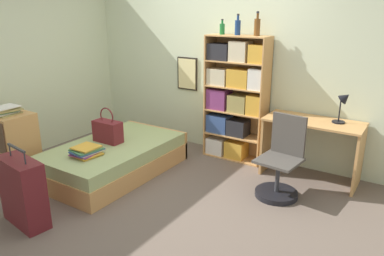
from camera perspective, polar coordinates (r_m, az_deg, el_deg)
The scene contains 16 objects.
ground_plane at distance 4.54m, azimuth -4.43°, elevation -9.00°, with size 14.00×14.00×0.00m, color #66564C.
wall_back at distance 5.39m, azimuth 5.20°, elevation 9.83°, with size 10.00×0.09×2.60m.
wall_left at distance 5.81m, azimuth -23.42°, elevation 9.04°, with size 0.06×10.00×2.60m.
bed at distance 4.95m, azimuth -11.63°, elevation -4.51°, with size 1.07×1.80×0.39m.
handbag at distance 4.92m, azimuth -12.72°, elevation -0.44°, with size 0.38×0.18×0.46m.
book_stack_on_bed at distance 4.55m, azimuth -15.70°, elevation -3.42°, with size 0.34×0.38×0.11m.
suitcase at distance 4.04m, azimuth -24.35°, elevation -8.89°, with size 0.59×0.31×0.81m.
dresser at distance 5.15m, azimuth -25.75°, elevation -2.46°, with size 0.55×0.47×0.83m.
magazine_pile_on_dresser at distance 5.01m, azimuth -26.70°, elevation 2.40°, with size 0.34×0.40×0.09m.
bookcase at distance 5.17m, azimuth 6.47°, elevation 4.60°, with size 0.85×0.32×1.71m.
bottle_green at distance 5.14m, azimuth 4.62°, elevation 14.87°, with size 0.07×0.07×0.20m.
bottle_brown at distance 5.04m, azimuth 6.99°, elevation 15.03°, with size 0.08×0.08×0.27m.
bottle_clear at distance 4.93m, azimuth 9.90°, elevation 14.99°, with size 0.08×0.08×0.30m.
desk at distance 4.80m, azimuth 17.83°, elevation -1.57°, with size 1.15×0.53×0.76m.
desk_lamp at distance 4.67m, azimuth 22.15°, elevation 3.67°, with size 0.20×0.15×0.39m.
desk_chair at distance 4.36m, azimuth 13.26°, elevation -6.40°, with size 0.48×0.49×0.92m.
Camera 1 is at (2.49, -3.20, 2.05)m, focal length 35.00 mm.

